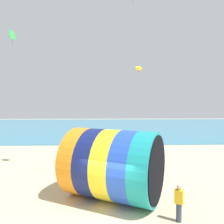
{
  "coord_description": "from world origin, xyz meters",
  "views": [
    {
      "loc": [
        0.06,
        -9.22,
        5.22
      ],
      "look_at": [
        0.42,
        4.45,
        4.62
      ],
      "focal_mm": 35.0,
      "sensor_mm": 36.0,
      "label": 1
    }
  ],
  "objects_px": {
    "giant_inflatable_tube": "(113,164)",
    "kite_yellow_parafoil": "(139,68)",
    "kite_handler": "(179,203)",
    "kite_green_diamond": "(12,35)"
  },
  "relations": [
    {
      "from": "giant_inflatable_tube",
      "to": "kite_yellow_parafoil",
      "type": "distance_m",
      "value": 10.62
    },
    {
      "from": "kite_handler",
      "to": "kite_yellow_parafoil",
      "type": "height_order",
      "value": "kite_yellow_parafoil"
    },
    {
      "from": "giant_inflatable_tube",
      "to": "kite_handler",
      "type": "bearing_deg",
      "value": -40.7
    },
    {
      "from": "giant_inflatable_tube",
      "to": "kite_green_diamond",
      "type": "height_order",
      "value": "kite_green_diamond"
    },
    {
      "from": "kite_green_diamond",
      "to": "giant_inflatable_tube",
      "type": "bearing_deg",
      "value": -50.49
    },
    {
      "from": "giant_inflatable_tube",
      "to": "kite_green_diamond",
      "type": "xyz_separation_m",
      "value": [
        -10.79,
        13.08,
        10.78
      ]
    },
    {
      "from": "kite_handler",
      "to": "kite_green_diamond",
      "type": "relative_size",
      "value": 1.0
    },
    {
      "from": "kite_handler",
      "to": "kite_yellow_parafoil",
      "type": "distance_m",
      "value": 12.85
    },
    {
      "from": "kite_handler",
      "to": "kite_green_diamond",
      "type": "distance_m",
      "value": 23.74
    },
    {
      "from": "kite_handler",
      "to": "kite_green_diamond",
      "type": "height_order",
      "value": "kite_green_diamond"
    }
  ]
}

